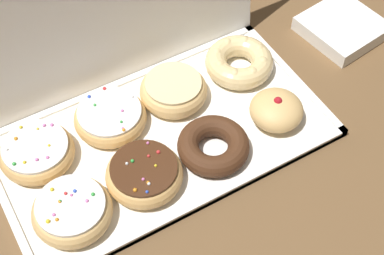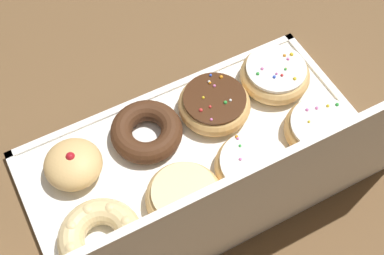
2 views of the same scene
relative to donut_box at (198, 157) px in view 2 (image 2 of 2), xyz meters
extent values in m
plane|color=brown|center=(0.00, 0.00, -0.01)|extent=(3.00, 3.00, 0.00)
cube|color=white|center=(0.00, 0.00, 0.00)|extent=(0.52, 0.28, 0.01)
cube|color=white|center=(0.00, -0.14, 0.00)|extent=(0.52, 0.01, 0.01)
cube|color=white|center=(0.00, 0.14, 0.00)|extent=(0.52, 0.01, 0.01)
cube|color=white|center=(-0.26, 0.00, 0.00)|extent=(0.01, 0.28, 0.01)
cube|color=white|center=(0.26, 0.00, 0.00)|extent=(0.01, 0.28, 0.01)
cube|color=white|center=(0.00, 0.16, 0.14)|extent=(0.52, 0.04, 0.29)
torus|color=#E5B770|center=(-0.18, -0.07, 0.02)|extent=(0.12, 0.12, 0.04)
cylinder|color=white|center=(-0.18, -0.07, 0.04)|extent=(0.10, 0.10, 0.01)
sphere|color=pink|center=(-0.17, -0.05, 0.05)|extent=(0.00, 0.00, 0.00)
sphere|color=yellow|center=(-0.19, -0.03, 0.05)|extent=(0.01, 0.01, 0.01)
sphere|color=green|center=(-0.19, -0.05, 0.05)|extent=(0.00, 0.00, 0.00)
sphere|color=orange|center=(-0.20, -0.08, 0.05)|extent=(0.01, 0.01, 0.01)
sphere|color=yellow|center=(-0.21, -0.08, 0.05)|extent=(0.01, 0.01, 0.01)
sphere|color=blue|center=(-0.16, -0.05, 0.05)|extent=(0.01, 0.01, 0.01)
sphere|color=orange|center=(-0.19, -0.06, 0.05)|extent=(0.00, 0.00, 0.00)
sphere|color=red|center=(-0.18, -0.05, 0.05)|extent=(0.00, 0.00, 0.00)
sphere|color=pink|center=(-0.20, -0.07, 0.05)|extent=(0.00, 0.00, 0.00)
sphere|color=pink|center=(-0.16, -0.07, 0.05)|extent=(0.01, 0.01, 0.01)
sphere|color=green|center=(-0.14, -0.07, 0.05)|extent=(0.01, 0.01, 0.01)
torus|color=tan|center=(-0.06, -0.06, 0.02)|extent=(0.12, 0.12, 0.04)
cylinder|color=#472816|center=(-0.06, -0.06, 0.04)|extent=(0.10, 0.10, 0.01)
sphere|color=red|center=(-0.05, -0.05, 0.04)|extent=(0.00, 0.00, 0.00)
sphere|color=pink|center=(-0.07, -0.08, 0.04)|extent=(0.00, 0.00, 0.00)
sphere|color=white|center=(-0.08, -0.04, 0.04)|extent=(0.00, 0.00, 0.00)
sphere|color=orange|center=(-0.09, -0.09, 0.04)|extent=(0.01, 0.01, 0.01)
sphere|color=green|center=(-0.07, -0.04, 0.04)|extent=(0.01, 0.01, 0.01)
sphere|color=pink|center=(-0.04, -0.03, 0.04)|extent=(0.00, 0.00, 0.00)
sphere|color=blue|center=(-0.08, -0.10, 0.04)|extent=(0.00, 0.00, 0.00)
sphere|color=red|center=(-0.03, -0.05, 0.04)|extent=(0.01, 0.01, 0.01)
sphere|color=orange|center=(-0.07, -0.09, 0.04)|extent=(0.00, 0.00, 0.00)
sphere|color=white|center=(-0.07, -0.09, 0.04)|extent=(0.01, 0.01, 0.01)
sphere|color=yellow|center=(-0.05, -0.07, 0.04)|extent=(0.00, 0.00, 0.00)
torus|color=#472816|center=(0.05, -0.07, 0.02)|extent=(0.11, 0.11, 0.03)
ellipsoid|color=#E5B770|center=(0.18, -0.06, 0.03)|extent=(0.09, 0.09, 0.05)
sphere|color=#B21923|center=(0.18, -0.06, 0.05)|extent=(0.01, 0.01, 0.01)
torus|color=tan|center=(-0.18, 0.06, 0.02)|extent=(0.12, 0.12, 0.03)
cylinder|color=white|center=(-0.18, 0.06, 0.04)|extent=(0.10, 0.10, 0.01)
sphere|color=yellow|center=(-0.19, 0.10, 0.04)|extent=(0.01, 0.01, 0.01)
sphere|color=orange|center=(-0.20, 0.08, 0.04)|extent=(0.01, 0.01, 0.01)
sphere|color=yellow|center=(-0.17, 0.08, 0.04)|extent=(0.00, 0.00, 0.00)
sphere|color=pink|center=(-0.16, 0.08, 0.04)|extent=(0.01, 0.01, 0.01)
sphere|color=yellow|center=(-0.17, 0.05, 0.04)|extent=(0.00, 0.00, 0.00)
sphere|color=pink|center=(-0.15, 0.08, 0.04)|extent=(0.01, 0.01, 0.01)
sphere|color=green|center=(-0.22, 0.04, 0.04)|extent=(0.01, 0.01, 0.01)
sphere|color=pink|center=(-0.19, 0.03, 0.04)|extent=(0.01, 0.01, 0.01)
sphere|color=white|center=(-0.22, 0.07, 0.04)|extent=(0.01, 0.01, 0.01)
sphere|color=yellow|center=(-0.21, 0.03, 0.04)|extent=(0.01, 0.01, 0.01)
sphere|color=pink|center=(-0.18, 0.03, 0.04)|extent=(0.01, 0.01, 0.01)
torus|color=tan|center=(-0.06, 0.06, 0.02)|extent=(0.12, 0.12, 0.03)
cylinder|color=white|center=(-0.06, 0.06, 0.04)|extent=(0.10, 0.10, 0.01)
sphere|color=green|center=(-0.05, 0.03, 0.04)|extent=(0.00, 0.00, 0.00)
sphere|color=pink|center=(-0.06, 0.02, 0.04)|extent=(0.00, 0.00, 0.00)
sphere|color=orange|center=(-0.06, 0.02, 0.04)|extent=(0.01, 0.01, 0.01)
sphere|color=blue|center=(-0.07, 0.10, 0.04)|extent=(0.01, 0.01, 0.01)
sphere|color=pink|center=(-0.04, 0.05, 0.04)|extent=(0.00, 0.00, 0.00)
sphere|color=green|center=(-0.07, 0.08, 0.04)|extent=(0.00, 0.00, 0.00)
sphere|color=white|center=(-0.01, 0.07, 0.04)|extent=(0.01, 0.01, 0.01)
sphere|color=red|center=(-0.05, 0.11, 0.04)|extent=(0.01, 0.01, 0.01)
torus|color=#E5B770|center=(0.06, 0.06, 0.02)|extent=(0.11, 0.11, 0.04)
cylinder|color=beige|center=(0.06, 0.06, 0.04)|extent=(0.09, 0.09, 0.01)
torus|color=#EACC8C|center=(0.18, 0.06, 0.02)|extent=(0.12, 0.12, 0.04)
sphere|color=#EACC8C|center=(0.22, 0.06, 0.03)|extent=(0.02, 0.02, 0.02)
sphere|color=#EACC8C|center=(0.16, 0.09, 0.03)|extent=(0.02, 0.02, 0.02)
sphere|color=#EACC8C|center=(0.14, 0.06, 0.03)|extent=(0.02, 0.02, 0.02)
sphere|color=#EACC8C|center=(0.16, 0.03, 0.03)|extent=(0.02, 0.02, 0.02)
sphere|color=#EACC8C|center=(0.18, 0.02, 0.03)|extent=(0.02, 0.02, 0.02)
sphere|color=#EACC8C|center=(0.21, 0.03, 0.03)|extent=(0.02, 0.02, 0.02)
camera|label=1|loc=(-0.24, -0.50, 0.75)|focal=54.74mm
camera|label=2|loc=(0.20, 0.36, 0.72)|focal=50.24mm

